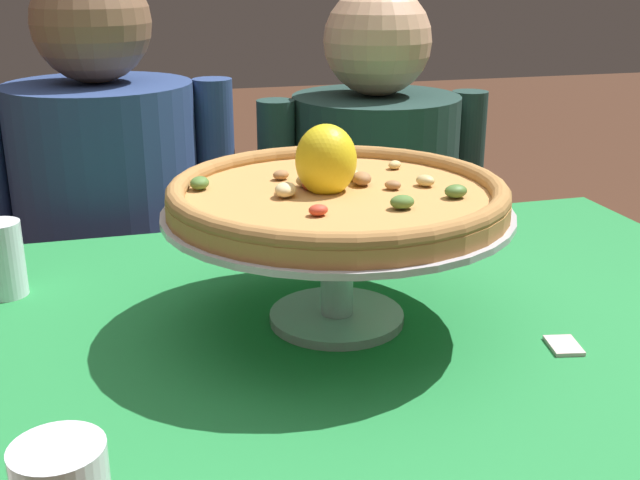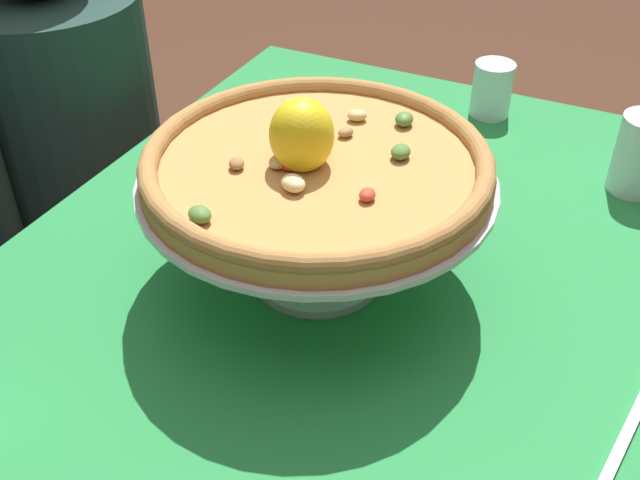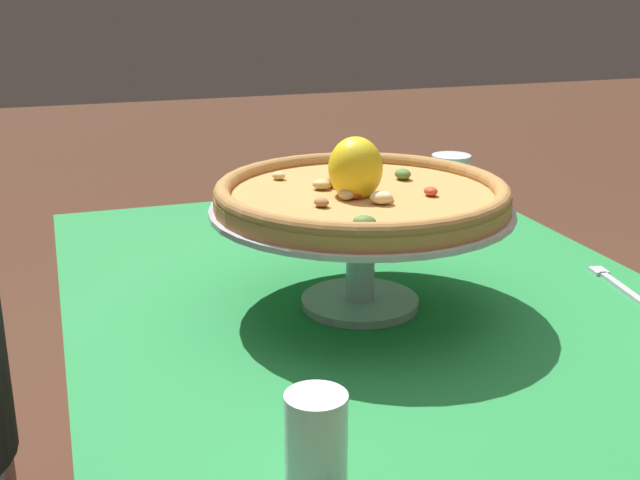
# 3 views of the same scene
# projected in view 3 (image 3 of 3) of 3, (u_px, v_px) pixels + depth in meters

# --- Properties ---
(dining_table) EXTENTS (1.28, 0.91, 0.73)m
(dining_table) POSITION_uv_depth(u_px,v_px,m) (376.00, 362.00, 1.29)
(dining_table) COLOR olive
(dining_table) RESTS_ON ground
(pizza_stand) EXTENTS (0.44, 0.44, 0.15)m
(pizza_stand) POSITION_uv_depth(u_px,v_px,m) (361.00, 231.00, 1.20)
(pizza_stand) COLOR #B7B7C1
(pizza_stand) RESTS_ON dining_table
(pizza) EXTENTS (0.42, 0.42, 0.10)m
(pizza) POSITION_uv_depth(u_px,v_px,m) (361.00, 193.00, 1.18)
(pizza) COLOR #BC8447
(pizza) RESTS_ON pizza_stand
(water_glass_side_right) EXTENTS (0.07, 0.07, 0.10)m
(water_glass_side_right) POSITION_uv_depth(u_px,v_px,m) (304.00, 187.00, 1.74)
(water_glass_side_right) COLOR white
(water_glass_side_right) RESTS_ON dining_table
(water_glass_back_left) EXTENTS (0.06, 0.06, 0.11)m
(water_glass_back_left) POSITION_uv_depth(u_px,v_px,m) (316.00, 453.00, 0.78)
(water_glass_back_left) COLOR white
(water_glass_back_left) RESTS_ON dining_table
(water_glass_front_right) EXTENTS (0.08, 0.08, 0.12)m
(water_glass_front_right) POSITION_uv_depth(u_px,v_px,m) (450.00, 189.00, 1.69)
(water_glass_front_right) COLOR white
(water_glass_front_right) RESTS_ON dining_table
(dinner_fork) EXTENTS (0.22, 0.05, 0.01)m
(dinner_fork) POSITION_uv_depth(u_px,v_px,m) (623.00, 288.00, 1.30)
(dinner_fork) COLOR #B7B7C1
(dinner_fork) RESTS_ON dining_table
(sugar_packet) EXTENTS (0.05, 0.06, 0.00)m
(sugar_packet) POSITION_uv_depth(u_px,v_px,m) (387.00, 245.00, 1.50)
(sugar_packet) COLOR beige
(sugar_packet) RESTS_ON dining_table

